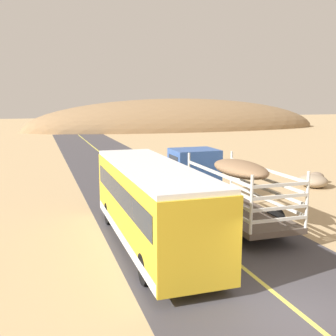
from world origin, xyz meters
TOP-DOWN VIEW (x-y plane):
  - ground_plane at (0.00, 0.00)m, footprint 240.00×240.00m
  - road_surface at (0.00, 0.00)m, footprint 8.00×120.00m
  - road_centre_line at (0.00, 0.00)m, footprint 0.16×117.60m
  - livestock_truck at (1.95, 10.70)m, footprint 2.53×9.70m
  - bus at (-2.38, 6.50)m, footprint 2.54×10.00m
  - boulder_near_shoulder at (11.68, 14.59)m, footprint 1.10×1.01m
  - boulder_far_horizon at (10.61, 13.53)m, footprint 1.80×1.94m
  - distant_hill at (20.21, 65.99)m, footprint 58.70×18.59m

SIDE VIEW (x-z plane):
  - ground_plane at x=0.00m, z-range 0.00..0.00m
  - distant_hill at x=20.21m, z-range -5.82..5.82m
  - road_surface at x=0.00m, z-range 0.00..0.02m
  - road_centre_line at x=0.00m, z-range 0.02..0.02m
  - boulder_near_shoulder at x=11.68m, z-range 0.00..0.77m
  - boulder_far_horizon at x=10.61m, z-range 0.00..0.84m
  - bus at x=-2.38m, z-range 0.14..3.35m
  - livestock_truck at x=1.95m, z-range 0.28..3.30m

